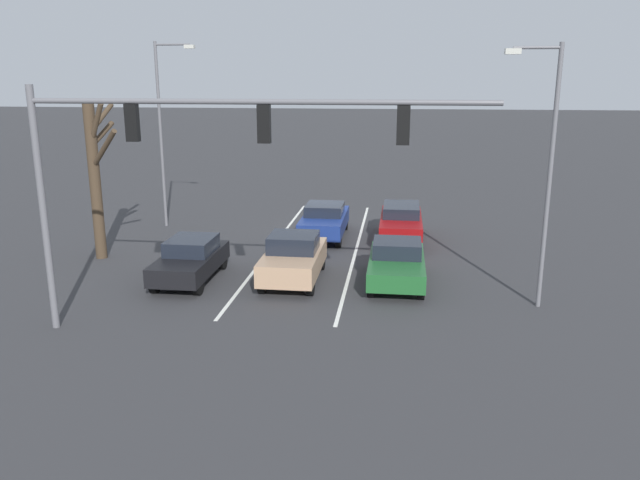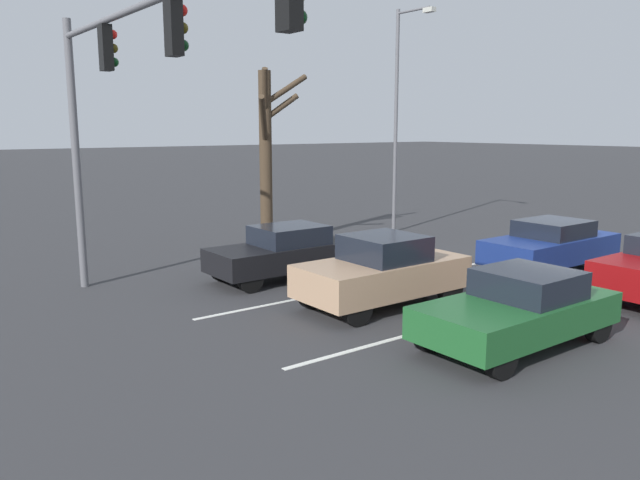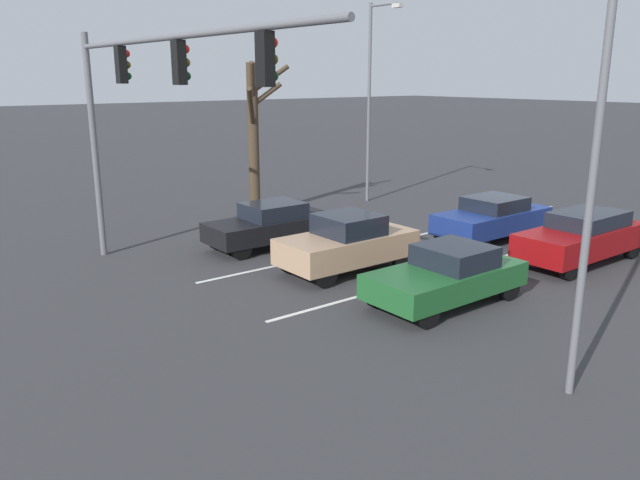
% 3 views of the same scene
% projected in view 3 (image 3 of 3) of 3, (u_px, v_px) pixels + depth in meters
% --- Properties ---
extents(ground_plane, '(240.00, 240.00, 0.00)m').
position_uv_depth(ground_plane, '(500.00, 235.00, 22.24)').
color(ground_plane, '#333335').
extents(lane_stripe_left_divider, '(0.12, 17.05, 0.01)m').
position_uv_depth(lane_stripe_left_divider, '(497.00, 258.00, 19.40)').
color(lane_stripe_left_divider, silver).
rests_on(lane_stripe_left_divider, ground_plane).
extents(lane_stripe_center_divider, '(0.12, 17.05, 0.01)m').
position_uv_depth(lane_stripe_center_divider, '(414.00, 236.00, 22.09)').
color(lane_stripe_center_divider, silver).
rests_on(lane_stripe_center_divider, ground_plane).
extents(car_tan_midlane_front, '(1.86, 4.08, 1.67)m').
position_uv_depth(car_tan_midlane_front, '(348.00, 243.00, 17.97)').
color(car_tan_midlane_front, tan).
rests_on(car_tan_midlane_front, ground_plane).
extents(car_darkgreen_leftlane_front, '(1.87, 4.16, 1.45)m').
position_uv_depth(car_darkgreen_leftlane_front, '(447.00, 275.00, 15.39)').
color(car_darkgreen_leftlane_front, '#1E5928').
rests_on(car_darkgreen_leftlane_front, ground_plane).
extents(car_black_rightlane_front, '(1.73, 4.04, 1.47)m').
position_uv_depth(car_black_rightlane_front, '(269.00, 225.00, 20.52)').
color(car_black_rightlane_front, black).
rests_on(car_black_rightlane_front, ground_plane).
extents(car_maroon_leftlane_second, '(1.75, 4.67, 1.55)m').
position_uv_depth(car_maroon_leftlane_second, '(582.00, 236.00, 18.77)').
color(car_maroon_leftlane_second, maroon).
rests_on(car_maroon_leftlane_second, ground_plane).
extents(car_navy_midlane_second, '(1.84, 4.36, 1.50)m').
position_uv_depth(car_navy_midlane_second, '(492.00, 218.00, 21.42)').
color(car_navy_midlane_second, navy).
rests_on(car_navy_midlane_second, ground_plane).
extents(traffic_signal_gantry, '(12.08, 0.37, 6.74)m').
position_uv_depth(traffic_signal_gantry, '(142.00, 92.00, 15.48)').
color(traffic_signal_gantry, slate).
rests_on(traffic_signal_gantry, ground_plane).
extents(street_lamp_right_shoulder, '(1.89, 0.24, 8.50)m').
position_uv_depth(street_lamp_right_shoulder, '(372.00, 91.00, 26.98)').
color(street_lamp_right_shoulder, slate).
rests_on(street_lamp_right_shoulder, ground_plane).
extents(street_lamp_left_shoulder, '(1.62, 0.24, 7.88)m').
position_uv_depth(street_lamp_left_shoulder, '(588.00, 138.00, 10.15)').
color(street_lamp_left_shoulder, slate).
rests_on(street_lamp_left_shoulder, ground_plane).
extents(bare_tree_near, '(1.76, 2.77, 6.05)m').
position_uv_depth(bare_tree_near, '(255.00, 132.00, 24.53)').
color(bare_tree_near, '#423323').
rests_on(bare_tree_near, ground_plane).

